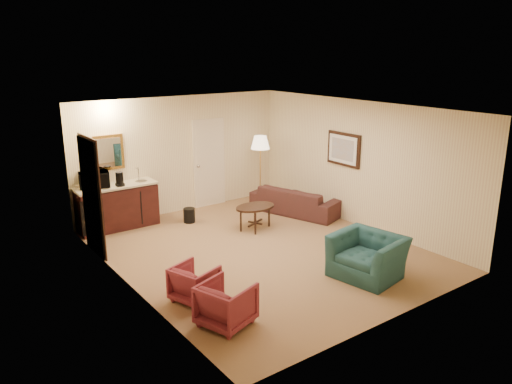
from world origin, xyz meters
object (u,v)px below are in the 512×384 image
floor_lamp (260,170)px  rose_chair_near (195,281)px  sofa (296,196)px  waste_bin (189,215)px  rose_chair_far (226,302)px  wetbar_cabinet (117,207)px  teal_armchair (368,249)px  coffee_maker (120,179)px  microwave (94,178)px  coffee_table (255,217)px

floor_lamp → rose_chair_near: bearing=-138.0°
sofa → waste_bin: sofa is taller
rose_chair_far → wetbar_cabinet: bearing=-21.8°
rose_chair_far → sofa: bearing=-69.9°
wetbar_cabinet → teal_armchair: 5.19m
coffee_maker → wetbar_cabinet: bearing=117.6°
floor_lamp → waste_bin: size_ratio=5.35×
teal_armchair → microwave: size_ratio=1.87×
sofa → rose_chair_far: size_ratio=3.05×
sofa → wetbar_cabinet: bearing=50.0°
waste_bin → coffee_maker: coffee_maker is taller
coffee_maker → rose_chair_far: bearing=-87.3°
wetbar_cabinet → sofa: (3.60, -1.42, -0.06)m
sofa → microwave: 4.34m
floor_lamp → waste_bin: floor_lamp is taller
sofa → coffee_maker: bearing=51.5°
microwave → coffee_maker: microwave is taller
waste_bin → coffee_maker: (-1.30, 0.44, 0.91)m
teal_armchair → rose_chair_near: (-2.66, 0.94, -0.17)m
teal_armchair → waste_bin: 4.18m
wetbar_cabinet → teal_armchair: size_ratio=1.54×
wetbar_cabinet → rose_chair_far: wetbar_cabinet is taller
rose_chair_far → microwave: bearing=-16.6°
coffee_table → rose_chair_near: bearing=-142.3°
sofa → coffee_table: sofa is taller
waste_bin → coffee_maker: size_ratio=1.09×
waste_bin → wetbar_cabinet: bearing=157.5°
wetbar_cabinet → rose_chair_near: (-0.25, -3.65, -0.16)m
floor_lamp → microwave: (-3.76, 0.49, 0.29)m
wetbar_cabinet → sofa: 3.87m
waste_bin → sofa: bearing=-20.9°
microwave → floor_lamp: bearing=6.3°
floor_lamp → coffee_maker: bearing=175.0°
rose_chair_near → sofa: bearing=-79.2°
teal_armchair → waste_bin: size_ratio=3.45×
wetbar_cabinet → rose_chair_far: bearing=-93.2°
coffee_table → teal_armchair: bearing=-86.8°
floor_lamp → coffee_maker: size_ratio=5.85×
teal_armchair → coffee_maker: bearing=-162.2°
teal_armchair → microwave: microwave is taller
rose_chair_near → microwave: bearing=-16.9°
rose_chair_near → coffee_table: size_ratio=0.70×
rose_chair_near → floor_lamp: floor_lamp is taller
microwave → rose_chair_near: bearing=-73.9°
rose_chair_far → microwave: size_ratio=1.16×
wetbar_cabinet → coffee_maker: bearing=-69.0°
wetbar_cabinet → sofa: bearing=-21.5°
coffee_table → floor_lamp: 1.81m
wetbar_cabinet → rose_chair_near: wetbar_cabinet is taller
sofa → teal_armchair: (-1.19, -3.17, 0.07)m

